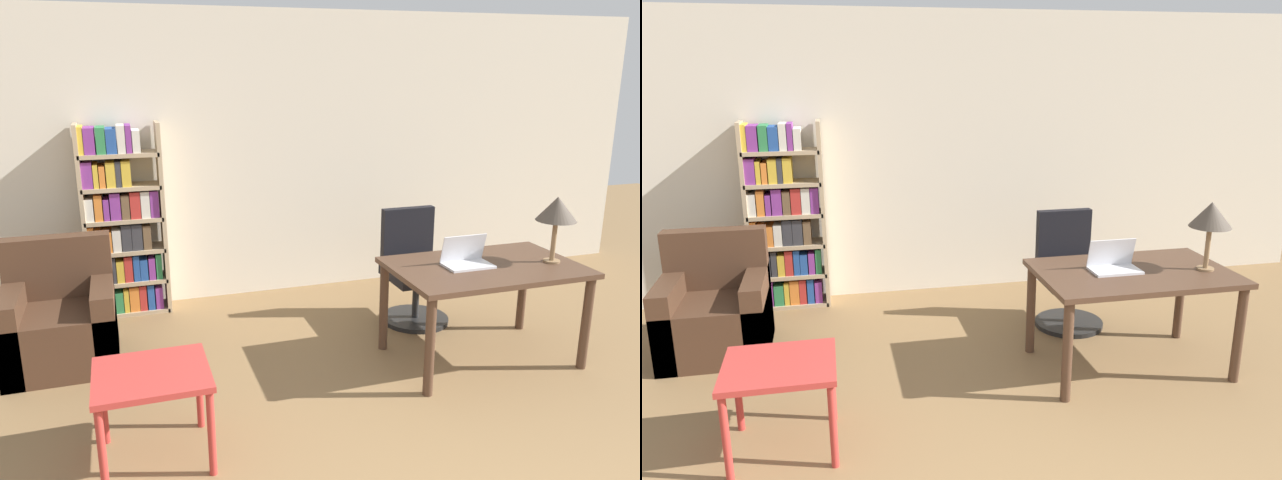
{
  "view_description": "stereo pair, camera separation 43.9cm",
  "coord_description": "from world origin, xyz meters",
  "views": [
    {
      "loc": [
        -1.46,
        -1.31,
        2.21
      ],
      "look_at": [
        -0.14,
        2.72,
        1.01
      ],
      "focal_mm": 35.0,
      "sensor_mm": 36.0,
      "label": 1
    },
    {
      "loc": [
        -1.04,
        -1.42,
        2.21
      ],
      "look_at": [
        -0.14,
        2.72,
        1.01
      ],
      "focal_mm": 35.0,
      "sensor_mm": 36.0,
      "label": 2
    }
  ],
  "objects": [
    {
      "name": "side_table_blue",
      "position": [
        -1.38,
        1.98,
        0.47
      ],
      "size": [
        0.64,
        0.57,
        0.55
      ],
      "color": "#B2332D",
      "rests_on": "ground_plane"
    },
    {
      "name": "wall_back",
      "position": [
        0.0,
        4.53,
        1.35
      ],
      "size": [
        8.0,
        0.06,
        2.7
      ],
      "color": "beige",
      "rests_on": "ground_plane"
    },
    {
      "name": "laptop",
      "position": [
        0.95,
        2.56,
        0.81
      ],
      "size": [
        0.36,
        0.22,
        0.23
      ],
      "color": "silver",
      "rests_on": "desk"
    },
    {
      "name": "armchair",
      "position": [
        -1.97,
        3.44,
        0.31
      ],
      "size": [
        0.79,
        0.74,
        0.94
      ],
      "color": "#472D1E",
      "rests_on": "ground_plane"
    },
    {
      "name": "office_chair",
      "position": [
        0.94,
        3.39,
        0.44
      ],
      "size": [
        0.59,
        0.59,
        0.99
      ],
      "color": "black",
      "rests_on": "ground_plane"
    },
    {
      "name": "table_lamp",
      "position": [
        1.61,
        2.43,
        1.16
      ],
      "size": [
        0.3,
        0.3,
        0.5
      ],
      "color": "olive",
      "rests_on": "desk"
    },
    {
      "name": "desk",
      "position": [
        1.09,
        2.52,
        0.66
      ],
      "size": [
        1.41,
        0.89,
        0.76
      ],
      "color": "#4C3323",
      "rests_on": "ground_plane"
    },
    {
      "name": "bookshelf",
      "position": [
        -1.47,
        4.34,
        0.81
      ],
      "size": [
        0.7,
        0.28,
        1.73
      ],
      "color": "tan",
      "rests_on": "ground_plane"
    }
  ]
}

